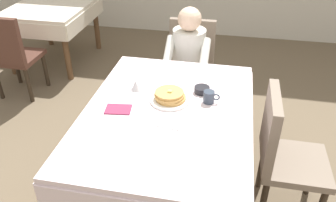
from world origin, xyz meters
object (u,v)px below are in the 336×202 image
at_px(chair_right_side, 282,149).
at_px(knife_right_of_plate, 197,105).
at_px(syrup_pitcher, 136,85).
at_px(background_chair_empty, 10,52).
at_px(diner_person, 188,56).
at_px(plate_breakfast, 170,100).
at_px(cup_coffee, 209,97).
at_px(background_table_far, 52,14).
at_px(spoon_near_edge, 167,128).
at_px(bowl_butter, 202,90).
at_px(breakfast_stack, 170,95).
at_px(fork_left_of_plate, 143,99).
at_px(dining_table_main, 167,121).
at_px(chair_diner, 190,63).

distance_m(chair_right_side, knife_right_of_plate, 0.63).
relative_size(syrup_pitcher, background_chair_empty, 0.09).
bearing_deg(chair_right_side, background_chair_empty, -111.67).
relative_size(diner_person, plate_breakfast, 4.00).
bearing_deg(cup_coffee, plate_breakfast, -172.87).
relative_size(cup_coffee, background_table_far, 0.10).
height_order(diner_person, spoon_near_edge, diner_person).
height_order(bowl_butter, spoon_near_edge, bowl_butter).
xyz_separation_m(plate_breakfast, breakfast_stack, (-0.00, -0.00, 0.04)).
relative_size(bowl_butter, fork_left_of_plate, 0.61).
height_order(dining_table_main, background_table_far, same).
height_order(breakfast_stack, background_chair_empty, background_chair_empty).
bearing_deg(breakfast_stack, diner_person, 90.18).
height_order(chair_diner, background_table_far, chair_diner).
bearing_deg(background_table_far, plate_breakfast, -45.21).
bearing_deg(chair_right_side, dining_table_main, -90.00).
distance_m(chair_diner, fork_left_of_plate, 1.11).
xyz_separation_m(bowl_butter, fork_left_of_plate, (-0.39, -0.17, -0.02)).
bearing_deg(plate_breakfast, knife_right_of_plate, -6.01).
height_order(cup_coffee, spoon_near_edge, cup_coffee).
height_order(cup_coffee, knife_right_of_plate, cup_coffee).
relative_size(chair_diner, bowl_butter, 8.45).
xyz_separation_m(diner_person, background_table_far, (-1.86, 0.99, -0.05)).
relative_size(dining_table_main, fork_left_of_plate, 8.47).
height_order(chair_right_side, fork_left_of_plate, chair_right_side).
relative_size(chair_diner, spoon_near_edge, 6.20).
distance_m(chair_diner, knife_right_of_plate, 1.11).
height_order(dining_table_main, background_chair_empty, background_chair_empty).
bearing_deg(chair_diner, chair_right_side, 123.72).
distance_m(dining_table_main, cup_coffee, 0.33).
height_order(chair_right_side, syrup_pitcher, chair_right_side).
distance_m(breakfast_stack, syrup_pitcher, 0.29).
bearing_deg(chair_right_side, plate_breakfast, -98.76).
height_order(cup_coffee, bowl_butter, cup_coffee).
bearing_deg(spoon_near_edge, chair_diner, 98.83).
bearing_deg(background_chair_empty, bowl_butter, -20.55).
bearing_deg(syrup_pitcher, cup_coffee, -6.78).
xyz_separation_m(chair_diner, cup_coffee, (0.27, -1.02, 0.25)).
distance_m(chair_diner, spoon_near_edge, 1.38).
distance_m(breakfast_stack, cup_coffee, 0.27).
height_order(spoon_near_edge, background_table_far, spoon_near_edge).
bearing_deg(background_chair_empty, chair_right_side, -21.67).
xyz_separation_m(chair_right_side, spoon_near_edge, (-0.73, -0.19, 0.21)).
distance_m(diner_person, background_table_far, 2.11).
xyz_separation_m(spoon_near_edge, background_table_far, (-1.91, 2.19, -0.12)).
height_order(dining_table_main, fork_left_of_plate, fork_left_of_plate).
xyz_separation_m(chair_diner, background_chair_empty, (-1.86, -0.12, 0.00)).
distance_m(chair_right_side, background_chair_empty, 2.84).
xyz_separation_m(breakfast_stack, spoon_near_edge, (0.04, -0.31, -0.04)).
bearing_deg(syrup_pitcher, background_table_far, 131.84).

